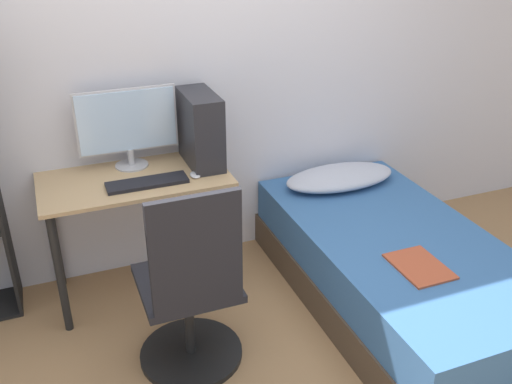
{
  "coord_description": "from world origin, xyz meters",
  "views": [
    {
      "loc": [
        -0.86,
        -1.87,
        2.09
      ],
      "look_at": [
        0.12,
        0.63,
        0.75
      ],
      "focal_mm": 40.0,
      "sensor_mm": 36.0,
      "label": 1
    }
  ],
  "objects_px": {
    "bed": "(396,270)",
    "keyboard": "(147,183)",
    "office_chair": "(191,301)",
    "monitor": "(127,125)",
    "pc_tower": "(200,129)"
  },
  "relations": [
    {
      "from": "monitor",
      "to": "pc_tower",
      "type": "bearing_deg",
      "value": -15.36
    },
    {
      "from": "office_chair",
      "to": "keyboard",
      "type": "xyz_separation_m",
      "value": [
        -0.05,
        0.63,
        0.36
      ]
    },
    {
      "from": "office_chair",
      "to": "pc_tower",
      "type": "relative_size",
      "value": 2.45
    },
    {
      "from": "bed",
      "to": "keyboard",
      "type": "xyz_separation_m",
      "value": [
        -1.27,
        0.57,
        0.53
      ]
    },
    {
      "from": "office_chair",
      "to": "keyboard",
      "type": "distance_m",
      "value": 0.73
    },
    {
      "from": "pc_tower",
      "to": "keyboard",
      "type": "bearing_deg",
      "value": -154.75
    },
    {
      "from": "keyboard",
      "to": "office_chair",
      "type": "bearing_deg",
      "value": -85.44
    },
    {
      "from": "keyboard",
      "to": "bed",
      "type": "bearing_deg",
      "value": -24.21
    },
    {
      "from": "pc_tower",
      "to": "monitor",
      "type": "bearing_deg",
      "value": 164.64
    },
    {
      "from": "monitor",
      "to": "keyboard",
      "type": "distance_m",
      "value": 0.37
    },
    {
      "from": "office_chair",
      "to": "bed",
      "type": "height_order",
      "value": "office_chair"
    },
    {
      "from": "keyboard",
      "to": "pc_tower",
      "type": "xyz_separation_m",
      "value": [
        0.36,
        0.17,
        0.2
      ]
    },
    {
      "from": "office_chair",
      "to": "monitor",
      "type": "xyz_separation_m",
      "value": [
        -0.08,
        0.91,
        0.6
      ]
    },
    {
      "from": "office_chair",
      "to": "monitor",
      "type": "distance_m",
      "value": 1.09
    },
    {
      "from": "keyboard",
      "to": "pc_tower",
      "type": "distance_m",
      "value": 0.45
    }
  ]
}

